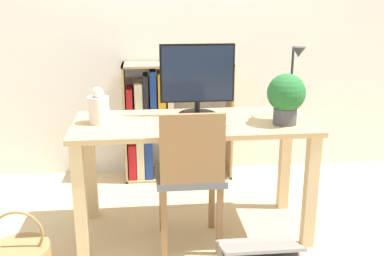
% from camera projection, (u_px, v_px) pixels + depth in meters
% --- Properties ---
extents(ground_plane, '(10.00, 10.00, 0.00)m').
position_uv_depth(ground_plane, '(194.00, 229.00, 2.96)').
color(ground_plane, '#CCB284').
extents(wall_back, '(8.00, 0.05, 2.60)m').
position_uv_depth(wall_back, '(180.00, 18.00, 3.63)').
color(wall_back, silver).
rests_on(wall_back, ground_plane).
extents(desk, '(1.46, 0.63, 0.74)m').
position_uv_depth(desk, '(194.00, 143.00, 2.79)').
color(desk, tan).
rests_on(desk, ground_plane).
extents(monitor, '(0.47, 0.24, 0.45)m').
position_uv_depth(monitor, '(197.00, 78.00, 2.81)').
color(monitor, black).
rests_on(monitor, desk).
extents(keyboard, '(0.32, 0.13, 0.02)m').
position_uv_depth(keyboard, '(202.00, 124.00, 2.66)').
color(keyboard, silver).
rests_on(keyboard, desk).
extents(vase, '(0.13, 0.13, 0.22)m').
position_uv_depth(vase, '(99.00, 108.00, 2.68)').
color(vase, silver).
rests_on(vase, desk).
extents(desk_lamp, '(0.10, 0.19, 0.45)m').
position_uv_depth(desk_lamp, '(295.00, 75.00, 2.74)').
color(desk_lamp, '#2D2D33').
rests_on(desk_lamp, desk).
extents(potted_plant, '(0.23, 0.23, 0.30)m').
position_uv_depth(potted_plant, '(286.00, 96.00, 2.64)').
color(potted_plant, '#4C4C51').
rests_on(potted_plant, desk).
extents(chair, '(0.40, 0.40, 0.88)m').
position_uv_depth(chair, '(190.00, 173.00, 2.62)').
color(chair, slate).
rests_on(chair, ground_plane).
extents(bookshelf, '(0.88, 0.28, 0.96)m').
position_uv_depth(bookshelf, '(159.00, 120.00, 3.68)').
color(bookshelf, tan).
rests_on(bookshelf, ground_plane).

